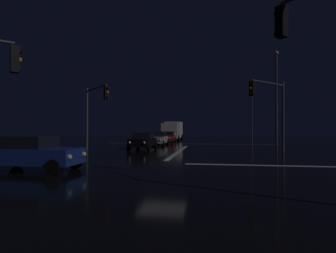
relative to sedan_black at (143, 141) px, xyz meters
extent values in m
cube|color=black|center=(3.63, -10.03, -0.85)|extent=(120.00, 120.00, 0.10)
cube|color=white|center=(3.63, -1.97, -0.80)|extent=(0.35, 13.79, 0.01)
cube|color=yellow|center=(3.63, 9.63, -0.80)|extent=(22.00, 0.15, 0.01)
cube|color=white|center=(11.78, -10.03, -0.80)|extent=(13.79, 0.40, 0.01)
cube|color=black|center=(0.00, -0.04, -0.13)|extent=(1.80, 4.20, 0.70)
cube|color=black|center=(0.00, 0.16, 0.49)|extent=(1.60, 2.00, 0.55)
cylinder|color=black|center=(0.90, -1.59, -0.48)|extent=(0.22, 0.64, 0.64)
cylinder|color=black|center=(-0.90, -1.59, -0.48)|extent=(0.22, 0.64, 0.64)
cylinder|color=black|center=(0.90, 1.51, -0.48)|extent=(0.22, 0.64, 0.64)
cylinder|color=black|center=(-0.90, 1.51, -0.48)|extent=(0.22, 0.64, 0.64)
sphere|color=#F9EFC6|center=(0.65, -2.16, -0.08)|extent=(0.22, 0.22, 0.22)
sphere|color=#F9EFC6|center=(-0.65, -2.16, -0.08)|extent=(0.22, 0.22, 0.22)
cube|color=#B7B7BC|center=(0.24, 5.96, -0.13)|extent=(1.80, 4.20, 0.70)
cube|color=black|center=(0.24, 6.16, 0.49)|extent=(1.60, 2.00, 0.55)
cylinder|color=black|center=(1.14, 4.41, -0.48)|extent=(0.22, 0.64, 0.64)
cylinder|color=black|center=(-0.66, 4.41, -0.48)|extent=(0.22, 0.64, 0.64)
cylinder|color=black|center=(1.14, 7.51, -0.48)|extent=(0.22, 0.64, 0.64)
cylinder|color=black|center=(-0.66, 7.51, -0.48)|extent=(0.22, 0.64, 0.64)
sphere|color=#F9EFC6|center=(0.89, 3.84, -0.08)|extent=(0.22, 0.22, 0.22)
sphere|color=#F9EFC6|center=(-0.41, 3.84, -0.08)|extent=(0.22, 0.22, 0.22)
cube|color=maroon|center=(0.43, 11.61, -0.13)|extent=(1.80, 4.20, 0.70)
cube|color=black|center=(0.43, 11.81, 0.49)|extent=(1.60, 2.00, 0.55)
cylinder|color=black|center=(1.33, 10.06, -0.48)|extent=(0.22, 0.64, 0.64)
cylinder|color=black|center=(-0.47, 10.06, -0.48)|extent=(0.22, 0.64, 0.64)
cylinder|color=black|center=(1.33, 13.16, -0.48)|extent=(0.22, 0.64, 0.64)
cylinder|color=black|center=(-0.47, 13.16, -0.48)|extent=(0.22, 0.64, 0.64)
sphere|color=#F9EFC6|center=(1.08, 9.49, -0.08)|extent=(0.22, 0.22, 0.22)
sphere|color=#F9EFC6|center=(-0.22, 9.49, -0.08)|extent=(0.22, 0.22, 0.22)
cube|color=beige|center=(0.21, 15.79, 0.83)|extent=(2.40, 2.20, 2.30)
cube|color=silver|center=(0.21, 20.29, 0.98)|extent=(2.40, 5.00, 2.60)
cylinder|color=black|center=(1.41, 16.39, -0.32)|extent=(0.28, 0.96, 0.96)
cylinder|color=black|center=(-0.99, 16.39, -0.32)|extent=(0.28, 0.96, 0.96)
cylinder|color=black|center=(1.41, 21.09, -0.32)|extent=(0.28, 0.96, 0.96)
cylinder|color=black|center=(-0.99, 21.09, -0.32)|extent=(0.28, 0.96, 0.96)
sphere|color=#F9EFC6|center=(1.06, 14.64, 0.23)|extent=(0.26, 0.26, 0.26)
sphere|color=#F9EFC6|center=(-0.64, 14.64, 0.23)|extent=(0.26, 0.26, 0.26)
cube|color=navy|center=(-1.69, -13.48, -0.13)|extent=(4.20, 1.80, 0.70)
cube|color=black|center=(-1.89, -13.48, 0.49)|extent=(2.00, 1.60, 0.55)
cylinder|color=black|center=(-0.14, -12.58, -0.48)|extent=(0.64, 0.22, 0.64)
cylinder|color=black|center=(-0.14, -14.38, -0.48)|extent=(0.64, 0.22, 0.64)
cylinder|color=black|center=(-3.24, -12.58, -0.48)|extent=(0.64, 0.22, 0.64)
sphere|color=#F9EFC6|center=(0.43, -12.83, -0.08)|extent=(0.22, 0.22, 0.22)
sphere|color=#F9EFC6|center=(0.43, -14.13, -0.08)|extent=(0.22, 0.22, 0.22)
cube|color=black|center=(-1.40, -15.05, 3.83)|extent=(0.46, 0.46, 1.05)
sphere|color=black|center=(-1.28, -14.94, 4.18)|extent=(0.22, 0.22, 0.22)
sphere|color=orange|center=(-1.28, -14.94, 3.83)|extent=(0.22, 0.22, 0.22)
sphere|color=black|center=(-1.28, -14.94, 3.49)|extent=(0.22, 0.22, 0.22)
cylinder|color=#4C4C51|center=(12.08, -1.57, 2.07)|extent=(0.18, 0.18, 5.74)
cylinder|color=#4C4C51|center=(10.65, -3.00, 4.64)|extent=(2.95, 2.95, 0.12)
cube|color=black|center=(9.22, -4.43, 4.01)|extent=(0.46, 0.46, 1.05)
sphere|color=black|center=(9.11, -4.55, 4.36)|extent=(0.22, 0.22, 0.22)
sphere|color=orange|center=(9.11, -4.55, 4.01)|extent=(0.22, 0.22, 0.22)
sphere|color=black|center=(9.11, -4.55, 3.67)|extent=(0.22, 0.22, 0.22)
cube|color=black|center=(8.60, -15.01, 4.71)|extent=(0.46, 0.46, 1.05)
sphere|color=black|center=(8.49, -14.90, 5.05)|extent=(0.22, 0.22, 0.22)
sphere|color=orange|center=(8.49, -14.90, 4.71)|extent=(0.22, 0.22, 0.22)
sphere|color=black|center=(8.49, -14.90, 4.36)|extent=(0.22, 0.22, 0.22)
cylinder|color=#4C4C51|center=(-4.83, -1.57, 2.02)|extent=(0.18, 0.18, 5.64)
cylinder|color=#4C4C51|center=(-3.29, -3.12, 4.54)|extent=(3.17, 3.17, 0.12)
cube|color=black|center=(-1.74, -4.66, 3.91)|extent=(0.46, 0.46, 1.05)
sphere|color=black|center=(-1.63, -4.78, 4.26)|extent=(0.22, 0.22, 0.22)
sphere|color=orange|center=(-1.63, -4.78, 3.91)|extent=(0.22, 0.22, 0.22)
sphere|color=black|center=(-1.63, -4.78, 3.57)|extent=(0.22, 0.22, 0.22)
cylinder|color=#424247|center=(12.78, 19.63, 3.56)|extent=(0.20, 0.20, 8.73)
sphere|color=#F9AD47|center=(12.78, 19.63, 8.11)|extent=(0.44, 0.44, 0.44)
cylinder|color=#424247|center=(12.78, 3.63, 3.86)|extent=(0.20, 0.20, 9.32)
sphere|color=#F9AD47|center=(12.78, 3.63, 8.70)|extent=(0.44, 0.44, 0.44)
camera|label=1|loc=(6.20, -24.54, 1.08)|focal=28.75mm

